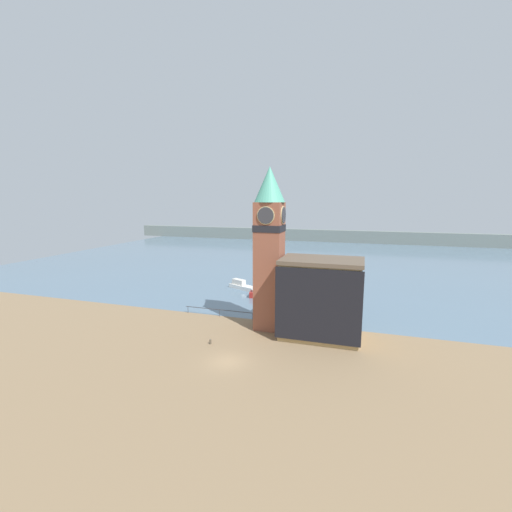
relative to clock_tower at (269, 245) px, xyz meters
The scene contains 9 objects.
ground_plane 16.27m from the clock_tower, 98.45° to the right, with size 160.00×160.00×0.00m, color #846B4C.
water 63.57m from the clock_tower, 91.53° to the left, with size 160.00×120.00×0.00m.
far_shoreline 102.90m from the clock_tower, 90.93° to the left, with size 180.00×3.00×5.00m.
pier_railing 13.82m from the clock_tower, 165.27° to the left, with size 11.35×0.08×1.09m.
clock_tower is the anchor object (origin of this frame).
pier_building 9.72m from the clock_tower, ahead, with size 10.38×6.82×10.32m.
boat_near 18.44m from the clock_tower, 107.86° to the left, with size 6.35×2.88×1.99m.
boat_far 24.18m from the clock_tower, 119.84° to the left, with size 6.41×4.09×1.80m.
mooring_bollard_near 14.63m from the clock_tower, 126.07° to the right, with size 0.26×0.26×0.65m.
Camera 1 is at (13.54, -32.80, 17.71)m, focal length 24.00 mm.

